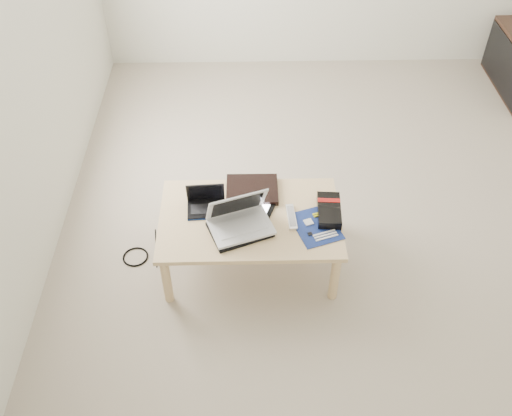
{
  "coord_description": "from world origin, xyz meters",
  "views": [
    {
      "loc": [
        -0.72,
        -3.02,
        2.83
      ],
      "look_at": [
        -0.66,
        -0.57,
        0.48
      ],
      "focal_mm": 40.0,
      "sensor_mm": 36.0,
      "label": 1
    }
  ],
  "objects_px": {
    "netbook": "(206,204)",
    "white_laptop": "(240,219)",
    "coffee_table": "(250,223)",
    "gpu_box": "(329,211)"
  },
  "relations": [
    {
      "from": "coffee_table",
      "to": "white_laptop",
      "type": "relative_size",
      "value": 2.62
    },
    {
      "from": "netbook",
      "to": "white_laptop",
      "type": "bearing_deg",
      "value": -39.91
    },
    {
      "from": "netbook",
      "to": "gpu_box",
      "type": "xyz_separation_m",
      "value": [
        0.75,
        -0.07,
        -0.01
      ]
    },
    {
      "from": "white_laptop",
      "to": "gpu_box",
      "type": "relative_size",
      "value": 1.47
    },
    {
      "from": "netbook",
      "to": "coffee_table",
      "type": "bearing_deg",
      "value": -17.95
    },
    {
      "from": "coffee_table",
      "to": "gpu_box",
      "type": "relative_size",
      "value": 3.86
    },
    {
      "from": "coffee_table",
      "to": "netbook",
      "type": "xyz_separation_m",
      "value": [
        -0.27,
        0.09,
        0.08
      ]
    },
    {
      "from": "netbook",
      "to": "gpu_box",
      "type": "height_order",
      "value": "netbook"
    },
    {
      "from": "netbook",
      "to": "white_laptop",
      "type": "height_order",
      "value": "white_laptop"
    },
    {
      "from": "coffee_table",
      "to": "white_laptop",
      "type": "bearing_deg",
      "value": -125.39
    }
  ]
}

